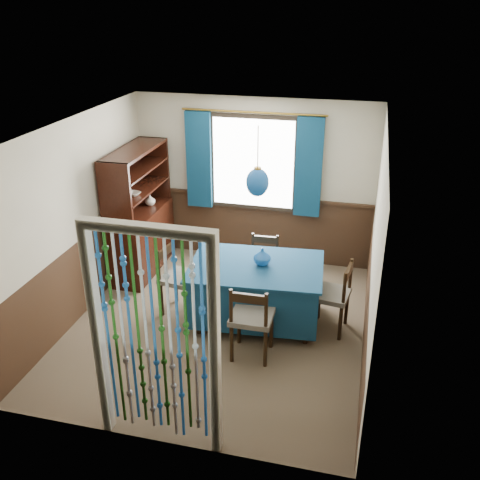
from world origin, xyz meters
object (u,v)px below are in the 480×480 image
(chair_near, at_px, (251,319))
(sideboard, at_px, (140,230))
(pendant_lamp, at_px, (257,182))
(vase_table, at_px, (262,257))
(bowl_shelf, at_px, (134,194))
(chair_far, at_px, (263,265))
(chair_right, at_px, (333,295))
(chair_left, at_px, (178,278))
(vase_sideboard, at_px, (150,199))
(dining_table, at_px, (256,289))

(chair_near, xyz_separation_m, sideboard, (-2.07, 1.72, 0.14))
(pendant_lamp, bearing_deg, vase_table, 32.90)
(chair_near, xyz_separation_m, bowl_shelf, (-2.01, 1.48, 0.79))
(chair_far, xyz_separation_m, sideboard, (-1.91, 0.31, 0.19))
(chair_right, xyz_separation_m, sideboard, (-2.92, 0.96, 0.15))
(chair_near, height_order, chair_left, chair_near)
(vase_sideboard, bearing_deg, dining_table, -33.67)
(vase_table, bearing_deg, sideboard, 155.27)
(chair_left, bearing_deg, bowl_shelf, -121.44)
(chair_near, height_order, chair_right, chair_near)
(chair_far, xyz_separation_m, vase_table, (0.11, -0.62, 0.43))
(chair_far, relative_size, vase_sideboard, 4.74)
(vase_table, bearing_deg, chair_near, -86.65)
(sideboard, bearing_deg, chair_right, -18.38)
(dining_table, relative_size, chair_far, 2.03)
(pendant_lamp, relative_size, bowl_shelf, 4.04)
(sideboard, bearing_deg, bowl_shelf, -76.17)
(chair_right, relative_size, vase_table, 4.59)
(dining_table, distance_m, vase_sideboard, 2.35)
(chair_near, distance_m, chair_far, 1.42)
(dining_table, distance_m, chair_near, 0.76)
(chair_far, bearing_deg, chair_near, 94.68)
(dining_table, relative_size, bowl_shelf, 8.51)
(sideboard, bearing_deg, pendant_lamp, -26.67)
(chair_left, height_order, vase_sideboard, vase_sideboard)
(chair_far, bearing_deg, sideboard, -10.96)
(pendant_lamp, relative_size, vase_table, 4.06)
(chair_right, bearing_deg, sideboard, 79.73)
(vase_table, xyz_separation_m, bowl_shelf, (-1.97, 0.69, 0.41))
(chair_near, relative_size, chair_far, 1.12)
(dining_table, bearing_deg, chair_right, -3.52)
(chair_far, height_order, vase_sideboard, vase_sideboard)
(chair_near, relative_size, bowl_shelf, 4.69)
(bowl_shelf, bearing_deg, chair_right, -14.05)
(pendant_lamp, bearing_deg, vase_sideboard, 146.33)
(sideboard, xyz_separation_m, vase_table, (2.03, -0.93, 0.25))
(chair_right, height_order, pendant_lamp, pendant_lamp)
(pendant_lamp, distance_m, vase_sideboard, 2.43)
(dining_table, xyz_separation_m, vase_table, (0.06, 0.04, 0.43))
(chair_far, xyz_separation_m, vase_sideboard, (-1.85, 0.60, 0.57))
(chair_left, bearing_deg, chair_far, 134.52)
(chair_far, relative_size, chair_right, 0.92)
(chair_far, height_order, chair_left, chair_left)
(chair_left, height_order, pendant_lamp, pendant_lamp)
(chair_near, bearing_deg, vase_sideboard, 134.49)
(chair_right, bearing_deg, pendant_lamp, 99.03)
(chair_right, height_order, sideboard, sideboard)
(chair_near, distance_m, sideboard, 2.70)
(chair_far, xyz_separation_m, bowl_shelf, (-1.85, 0.07, 0.84))
(chair_near, bearing_deg, chair_right, 41.74)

